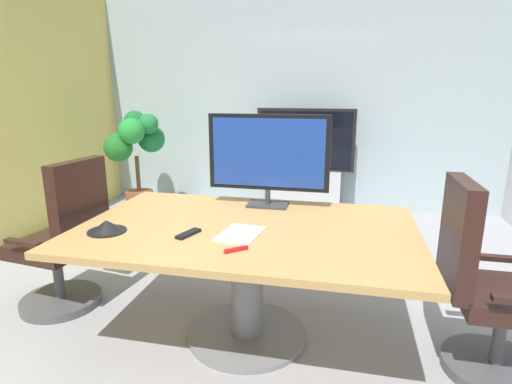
% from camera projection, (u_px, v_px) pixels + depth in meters
% --- Properties ---
extents(ground_plane, '(7.50, 7.50, 0.00)m').
position_uv_depth(ground_plane, '(226.00, 341.00, 2.59)').
color(ground_plane, '#99999E').
extents(wall_back_glass_partition, '(5.27, 0.10, 2.81)m').
position_uv_depth(wall_back_glass_partition, '(296.00, 99.00, 5.32)').
color(wall_back_glass_partition, '#9EB2B7').
rests_on(wall_back_glass_partition, ground).
extents(conference_table, '(2.00, 1.28, 0.74)m').
position_uv_depth(conference_table, '(247.00, 253.00, 2.51)').
color(conference_table, '#B2894C').
rests_on(conference_table, ground).
extents(office_chair_left, '(0.62, 0.60, 1.09)m').
position_uv_depth(office_chair_left, '(65.00, 248.00, 2.89)').
color(office_chair_left, '#4C4C51').
rests_on(office_chair_left, ground).
extents(office_chair_right, '(0.60, 0.57, 1.09)m').
position_uv_depth(office_chair_right, '(486.00, 296.00, 2.22)').
color(office_chair_right, '#4C4C51').
rests_on(office_chair_right, ground).
extents(tv_monitor, '(0.84, 0.18, 0.64)m').
position_uv_depth(tv_monitor, '(268.00, 155.00, 2.81)').
color(tv_monitor, '#333338').
rests_on(tv_monitor, conference_table).
extents(wall_display_unit, '(1.20, 0.36, 1.31)m').
position_uv_depth(wall_display_unit, '(304.00, 178.00, 5.18)').
color(wall_display_unit, '#B7BABC').
rests_on(wall_display_unit, ground).
extents(potted_plant, '(0.63, 0.72, 1.28)m').
position_uv_depth(potted_plant, '(136.00, 150.00, 4.97)').
color(potted_plant, brown).
rests_on(potted_plant, ground).
extents(conference_phone, '(0.22, 0.22, 0.07)m').
position_uv_depth(conference_phone, '(107.00, 227.00, 2.36)').
color(conference_phone, black).
rests_on(conference_phone, conference_table).
extents(remote_control, '(0.10, 0.18, 0.02)m').
position_uv_depth(remote_control, '(188.00, 234.00, 2.31)').
color(remote_control, black).
rests_on(remote_control, conference_table).
extents(whiteboard_marker, '(0.11, 0.10, 0.02)m').
position_uv_depth(whiteboard_marker, '(236.00, 249.00, 2.08)').
color(whiteboard_marker, red).
rests_on(whiteboard_marker, conference_table).
extents(paper_notepad, '(0.25, 0.32, 0.01)m').
position_uv_depth(paper_notepad, '(240.00, 234.00, 2.33)').
color(paper_notepad, white).
rests_on(paper_notepad, conference_table).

